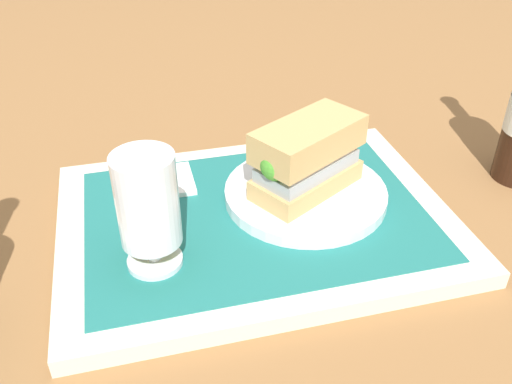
# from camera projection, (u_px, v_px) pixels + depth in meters

# --- Properties ---
(ground_plane) EXTENTS (3.00, 3.00, 0.00)m
(ground_plane) POSITION_uv_depth(u_px,v_px,m) (256.00, 228.00, 0.65)
(ground_plane) COLOR olive
(tray) EXTENTS (0.44, 0.32, 0.02)m
(tray) POSITION_uv_depth(u_px,v_px,m) (256.00, 221.00, 0.64)
(tray) COLOR beige
(tray) RESTS_ON ground_plane
(placemat) EXTENTS (0.38, 0.27, 0.00)m
(placemat) POSITION_uv_depth(u_px,v_px,m) (256.00, 213.00, 0.64)
(placemat) COLOR #1E6B66
(placemat) RESTS_ON tray
(plate) EXTENTS (0.19, 0.19, 0.01)m
(plate) POSITION_uv_depth(u_px,v_px,m) (305.00, 193.00, 0.66)
(plate) COLOR white
(plate) RESTS_ON placemat
(sandwich) EXTENTS (0.14, 0.12, 0.08)m
(sandwich) POSITION_uv_depth(u_px,v_px,m) (306.00, 158.00, 0.63)
(sandwich) COLOR tan
(sandwich) RESTS_ON plate
(beer_glass) EXTENTS (0.06, 0.06, 0.12)m
(beer_glass) POSITION_uv_depth(u_px,v_px,m) (148.00, 209.00, 0.53)
(beer_glass) COLOR silver
(beer_glass) RESTS_ON placemat
(napkin_folded) EXTENTS (0.09, 0.07, 0.01)m
(napkin_folded) POSITION_uv_depth(u_px,v_px,m) (156.00, 182.00, 0.68)
(napkin_folded) COLOR white
(napkin_folded) RESTS_ON placemat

